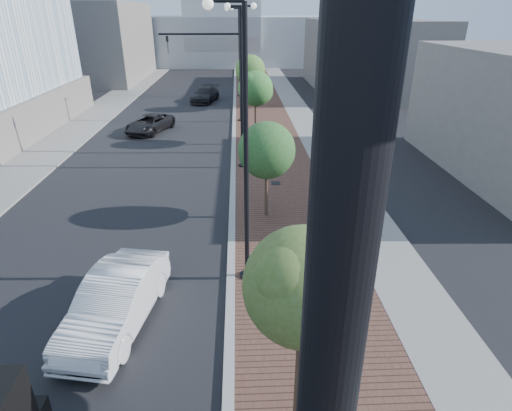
{
  "coord_description": "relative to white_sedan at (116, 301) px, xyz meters",
  "views": [
    {
      "loc": [
        0.38,
        -2.79,
        8.86
      ],
      "look_at": [
        1.0,
        12.0,
        2.0
      ],
      "focal_mm": 29.48,
      "sensor_mm": 36.0,
      "label": 1
    }
  ],
  "objects": [
    {
      "name": "sidewalk",
      "position": [
        6.95,
        32.26,
        -0.78
      ],
      "size": [
        7.0,
        140.0,
        0.12
      ],
      "primitive_type": "cube",
      "color": "#4C2D23",
      "rests_on": "ground"
    },
    {
      "name": "concrete_strip",
      "position": [
        9.65,
        32.26,
        -0.77
      ],
      "size": [
        2.4,
        140.0,
        0.13
      ],
      "primitive_type": "cube",
      "color": "slate",
      "rests_on": "ground"
    },
    {
      "name": "curb",
      "position": [
        3.45,
        32.26,
        -0.77
      ],
      "size": [
        0.3,
        140.0,
        0.14
      ],
      "primitive_type": "cube",
      "color": "gray",
      "rests_on": "ground"
    },
    {
      "name": "west_sidewalk",
      "position": [
        -9.55,
        32.26,
        -0.78
      ],
      "size": [
        4.0,
        140.0,
        0.12
      ],
      "primitive_type": "cube",
      "color": "slate",
      "rests_on": "ground"
    },
    {
      "name": "white_sedan",
      "position": [
        0.0,
        0.0,
        0.0
      ],
      "size": [
        2.62,
        5.32,
        1.68
      ],
      "primitive_type": "imported",
      "rotation": [
        0.0,
        0.0,
        -0.17
      ],
      "color": "silver",
      "rests_on": "ground"
    },
    {
      "name": "dark_car_mid",
      "position": [
        -3.29,
        23.08,
        -0.15
      ],
      "size": [
        3.83,
        5.43,
        1.37
      ],
      "primitive_type": "imported",
      "rotation": [
        0.0,
        0.0,
        -0.35
      ],
      "color": "black",
      "rests_on": "ground"
    },
    {
      "name": "dark_car_far",
      "position": [
        0.3,
        35.41,
        -0.09
      ],
      "size": [
        3.2,
        5.53,
        1.51
      ],
      "primitive_type": "imported",
      "rotation": [
        0.0,
        0.0,
        -0.22
      ],
      "color": "black",
      "rests_on": "ground"
    },
    {
      "name": "pedestrian",
      "position": [
        9.09,
        4.73,
        -0.01
      ],
      "size": [
        0.62,
        0.43,
        1.65
      ],
      "primitive_type": "imported",
      "rotation": [
        0.0,
        0.0,
        3.09
      ],
      "color": "black",
      "rests_on": "ground"
    },
    {
      "name": "streetlight_1",
      "position": [
        3.94,
        2.26,
        3.5
      ],
      "size": [
        1.44,
        0.56,
        9.21
      ],
      "color": "black",
      "rests_on": "ground"
    },
    {
      "name": "streetlight_2",
      "position": [
        4.05,
        14.26,
        3.98
      ],
      "size": [
        1.72,
        0.56,
        9.28
      ],
      "color": "black",
      "rests_on": "ground"
    },
    {
      "name": "streetlight_3",
      "position": [
        3.94,
        26.26,
        3.5
      ],
      "size": [
        1.44,
        0.56,
        9.21
      ],
      "color": "black",
      "rests_on": "ground"
    },
    {
      "name": "streetlight_4",
      "position": [
        4.05,
        38.26,
        3.98
      ],
      "size": [
        1.72,
        0.56,
        9.28
      ],
      "color": "black",
      "rests_on": "ground"
    },
    {
      "name": "traffic_mast",
      "position": [
        3.15,
        17.26,
        4.14
      ],
      "size": [
        5.09,
        0.2,
        8.0
      ],
      "color": "black",
      "rests_on": "ground"
    },
    {
      "name": "tree_0",
      "position": [
        5.1,
        -3.72,
        3.09
      ],
      "size": [
        2.48,
        2.44,
        5.16
      ],
      "color": "#382619",
      "rests_on": "ground"
    },
    {
      "name": "tree_1",
      "position": [
        5.1,
        7.28,
        2.44
      ],
      "size": [
        2.57,
        2.55,
        4.56
      ],
      "color": "#382619",
      "rests_on": "ground"
    },
    {
      "name": "tree_2",
      "position": [
        5.1,
        19.28,
        3.14
      ],
      "size": [
        2.46,
        2.42,
        5.21
      ],
      "color": "#382619",
      "rests_on": "ground"
    },
    {
      "name": "tree_3",
      "position": [
        5.1,
        31.28,
        2.91
      ],
      "size": [
        2.85,
        2.85,
        5.18
      ],
      "color": "#382619",
      "rests_on": "ground"
    },
    {
      "name": "convention_center",
      "position": [
        1.45,
        77.26,
        5.17
      ],
      "size": [
        50.0,
        30.0,
        50.0
      ],
      "color": "#A0A6AA",
      "rests_on": "ground"
    },
    {
      "name": "commercial_block_nw",
      "position": [
        -16.55,
        52.26,
        4.16
      ],
      "size": [
        14.0,
        20.0,
        10.0
      ],
      "primitive_type": "cube",
      "color": "#68625E",
      "rests_on": "ground"
    },
    {
      "name": "commercial_block_ne",
      "position": [
        19.45,
        42.26,
        3.16
      ],
      "size": [
        12.0,
        22.0,
        8.0
      ],
      "primitive_type": "cube",
      "color": "#5D5854",
      "rests_on": "ground"
    },
    {
      "name": "utility_cover_1",
      "position": [
        5.85,
        0.26,
        -0.71
      ],
      "size": [
        0.5,
        0.5,
        0.02
      ],
      "primitive_type": "cube",
      "color": "black",
      "rests_on": "sidewalk"
    },
    {
      "name": "utility_cover_2",
      "position": [
        5.85,
        11.26,
        -0.71
      ],
      "size": [
        0.5,
        0.5,
        0.02
      ],
      "primitive_type": "cube",
      "color": "black",
      "rests_on": "sidewalk"
    }
  ]
}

